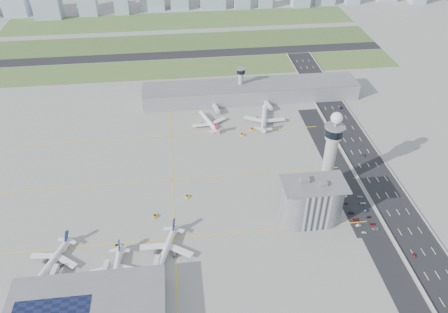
{
  "coord_description": "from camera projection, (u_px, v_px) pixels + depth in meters",
  "views": [
    {
      "loc": [
        -31.42,
        -228.07,
        212.4
      ],
      "look_at": [
        0.0,
        35.0,
        15.0
      ],
      "focal_mm": 35.0,
      "sensor_mm": 36.0,
      "label": 1
    }
  ],
  "objects": [
    {
      "name": "tug_4",
      "position": [
        242.0,
        135.0,
        379.43
      ],
      "size": [
        4.01,
        3.26,
        2.03
      ],
      "primitive_type": null,
      "rotation": [
        0.0,
        0.0,
        -1.85
      ],
      "color": "yellow",
      "rests_on": "ground"
    },
    {
      "name": "tug_5",
      "position": [
        252.0,
        129.0,
        386.44
      ],
      "size": [
        3.63,
        2.65,
        2.0
      ],
      "primitive_type": null,
      "rotation": [
        0.0,
        0.0,
        -1.49
      ],
      "color": "#FEA218",
      "rests_on": "ground"
    },
    {
      "name": "car_hw_2",
      "position": [
        341.0,
        108.0,
        417.26
      ],
      "size": [
        2.18,
        4.62,
        1.28
      ],
      "primitive_type": "imported",
      "rotation": [
        0.0,
        0.0,
        -0.01
      ],
      "color": "navy",
      "rests_on": "ground"
    },
    {
      "name": "car_lot_4",
      "position": [
        346.0,
        203.0,
        309.88
      ],
      "size": [
        3.29,
        1.42,
        1.11
      ],
      "primitive_type": "imported",
      "rotation": [
        0.0,
        0.0,
        1.54
      ],
      "color": "navy",
      "rests_on": "ground"
    },
    {
      "name": "landside_road",
      "position": [
        356.0,
        202.0,
        312.06
      ],
      "size": [
        18.0,
        260.0,
        0.08
      ],
      "primitive_type": "cube",
      "color": "black",
      "rests_on": "ground"
    },
    {
      "name": "terminal_pier",
      "position": [
        251.0,
        91.0,
        428.42
      ],
      "size": [
        210.0,
        32.0,
        15.8
      ],
      "color": "gray",
      "rests_on": "ground"
    },
    {
      "name": "skyline_bldg_3",
      "position": [
        15.0,
        2.0,
        619.89
      ],
      "size": [
        32.3,
        25.84,
        36.93
      ],
      "primitive_type": "cube",
      "color": "#9EADC1",
      "rests_on": "ground"
    },
    {
      "name": "parking_lot",
      "position": [
        360.0,
        214.0,
        302.31
      ],
      "size": [
        20.0,
        44.0,
        0.1
      ],
      "primitive_type": "cube",
      "color": "black",
      "rests_on": "ground"
    },
    {
      "name": "car_lot_2",
      "position": [
        356.0,
        220.0,
        296.7
      ],
      "size": [
        4.73,
        2.47,
        1.27
      ],
      "primitive_type": "imported",
      "rotation": [
        0.0,
        0.0,
        1.65
      ],
      "color": "maroon",
      "rests_on": "ground"
    },
    {
      "name": "control_tower",
      "position": [
        331.0,
        149.0,
        303.77
      ],
      "size": [
        14.0,
        14.0,
        64.5
      ],
      "color": "#ADAAA5",
      "rests_on": "ground"
    },
    {
      "name": "airplane_near_b",
      "position": [
        115.0,
        268.0,
        257.79
      ],
      "size": [
        34.69,
        39.81,
        10.45
      ],
      "primitive_type": null,
      "rotation": [
        0.0,
        0.0,
        -1.65
      ],
      "color": "white",
      "rests_on": "ground"
    },
    {
      "name": "tug_1",
      "position": [
        117.0,
        246.0,
        277.39
      ],
      "size": [
        4.17,
        3.51,
        2.06
      ],
      "primitive_type": null,
      "rotation": [
        0.0,
        0.0,
        -1.92
      ],
      "color": "gold",
      "rests_on": "ground"
    },
    {
      "name": "barrier_left",
      "position": [
        366.0,
        191.0,
        320.74
      ],
      "size": [
        0.6,
        500.0,
        1.2
      ],
      "primitive_type": "cube",
      "color": "#9E9E99",
      "rests_on": "ground"
    },
    {
      "name": "tug_3",
      "position": [
        187.0,
        196.0,
        315.31
      ],
      "size": [
        3.54,
        3.65,
        1.76
      ],
      "primitive_type": null,
      "rotation": [
        0.0,
        0.0,
        -2.43
      ],
      "color": "#F7A80E",
      "rests_on": "ground"
    },
    {
      "name": "car_lot_8",
      "position": [
        369.0,
        217.0,
        298.9
      ],
      "size": [
        3.3,
        1.55,
        1.09
      ],
      "primitive_type": "imported",
      "rotation": [
        0.0,
        0.0,
        1.65
      ],
      "color": "black",
      "rests_on": "ground"
    },
    {
      "name": "taxiway_line_v",
      "position": [
        173.0,
        180.0,
        331.57
      ],
      "size": [
        0.6,
        260.0,
        0.01
      ],
      "primitive_type": "cube",
      "color": "yellow",
      "rests_on": "ground"
    },
    {
      "name": "jet_bridge_near_0",
      "position": [
        49.0,
        286.0,
        250.47
      ],
      "size": [
        5.39,
        14.31,
        5.7
      ],
      "primitive_type": null,
      "rotation": [
        0.0,
        0.0,
        1.4
      ],
      "color": "silver",
      "rests_on": "ground"
    },
    {
      "name": "car_lot_9",
      "position": [
        366.0,
        211.0,
        303.8
      ],
      "size": [
        3.84,
        1.69,
        1.23
      ],
      "primitive_type": "imported",
      "rotation": [
        0.0,
        0.0,
        1.68
      ],
      "color": "#0E2351",
      "rests_on": "ground"
    },
    {
      "name": "grass_strip_1",
      "position": [
        183.0,
        42.0,
        548.43
      ],
      "size": [
        480.0,
        60.0,
        0.08
      ],
      "primitive_type": "cube",
      "color": "#4A6730",
      "rests_on": "ground"
    },
    {
      "name": "tug_2",
      "position": [
        155.0,
        216.0,
        299.14
      ],
      "size": [
        3.3,
        3.86,
        1.89
      ],
      "primitive_type": null,
      "rotation": [
        0.0,
        0.0,
        -2.75
      ],
      "color": "#CD9A02",
      "rests_on": "ground"
    },
    {
      "name": "tug_0",
      "position": [
        106.0,
        267.0,
        263.89
      ],
      "size": [
        3.7,
        2.93,
        1.91
      ],
      "primitive_type": null,
      "rotation": [
        0.0,
        0.0,
        1.79
      ],
      "color": "#EDB20E",
      "rests_on": "ground"
    },
    {
      "name": "car_hw_4",
      "position": [
        308.0,
        79.0,
        465.56
      ],
      "size": [
        1.87,
        3.94,
        1.3
      ],
      "primitive_type": "imported",
      "rotation": [
        0.0,
        0.0,
        0.09
      ],
      "color": "gray",
      "rests_on": "ground"
    },
    {
      "name": "airplane_near_a",
      "position": [
        52.0,
        257.0,
        264.51
      ],
      "size": [
        43.71,
        46.77,
        10.49
      ],
      "primitive_type": null,
      "rotation": [
        0.0,
        0.0,
        -1.96
      ],
      "color": "white",
      "rests_on": "ground"
    },
    {
      "name": "taxiway_line_h_1",
      "position": [
        173.0,
        180.0,
        331.57
      ],
      "size": [
        260.0,
        0.6,
        0.01
      ],
      "primitive_type": "cube",
      "color": "yellow",
      "rests_on": "ground"
    },
    {
      "name": "airplane_near_c",
      "position": [
        166.0,
        247.0,
        270.28
      ],
      "size": [
        46.05,
        50.05,
        11.56
      ],
      "primitive_type": null,
      "rotation": [
        0.0,
        0.0,
        -1.88
      ],
      "color": "white",
      "rests_on": "ground"
    },
    {
      "name": "car_lot_1",
      "position": [
        359.0,
        225.0,
        292.48
      ],
      "size": [
        4.09,
        1.74,
        1.31
      ],
      "primitive_type": "imported",
      "rotation": [
        0.0,
        0.0,
        1.66
      ],
      "color": "#959A9F",
      "rests_on": "ground"
    },
    {
      "name": "secondary_tower",
      "position": [
        241.0,
        81.0,
        422.54
      ],
      "size": [
        8.6,
        8.6,
        31.9
      ],
      "color": "#ADAAA5",
      "rests_on": "ground"
    },
    {
      "name": "jet_bridge_far_1",
      "position": [
        266.0,
        103.0,
        419.84
      ],
      "size": [
        5.39,
        14.31,
        5.7
      ],
      "primitive_type": null,
      "rotation": [
        0.0,
        0.0,
        -1.4
      ],
      "color": "silver",
      "rests_on": "ground"
    },
    {
      "name": "car_lot_7",
      "position": [
        373.0,
        224.0,
        293.56
      ],
      "size": [
        4.06,
        2.2,
        1.12
      ],
      "primitive_type": "imported",
      "rotation": [
        0.0,
        0.0,
        1.4
      ],
      "color": "maroon",
      "rests_on": "ground"
    },
    {
      "name": "highway",
      "position": [
        384.0,
        190.0,
        322.4
      ],
      "size": [
        28.0,
        500.0,
        0.1
      ],
      "primitive_type": "cube",
      "color": "black",
      "rests_on": "ground"
    },
    {
      "name": "ground",
      "position": [
        230.0,
        202.0,
        311.49
      ],
      "size": [
        1000.0,
        1000.0,
        0.0
      ],
      "primitive_type": "plane",
      "color": "#9E9B93"
    },
    {
      "name": "jet_bridge_far_0",
      "position": [
        214.0,
        106.0,
        415.08
      ],
      "size": [
        5.39,
        14.31,
        5.7
      ],
      "primitive_type": null,
      "rotation": [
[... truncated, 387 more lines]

